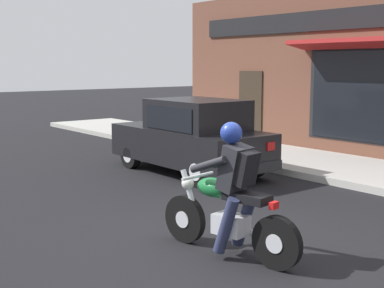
% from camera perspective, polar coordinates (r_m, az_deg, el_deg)
% --- Properties ---
extents(ground_plane, '(80.00, 80.00, 0.00)m').
position_cam_1_polar(ground_plane, '(6.95, 4.66, -10.69)').
color(ground_plane, black).
extents(sidewalk_curb, '(2.60, 22.00, 0.14)m').
position_cam_1_polar(sidewalk_curb, '(12.53, 12.06, -1.87)').
color(sidewalk_curb, '#ADAAA3').
rests_on(sidewalk_curb, ground).
extents(storefront_building, '(1.25, 11.85, 4.20)m').
position_cam_1_polar(storefront_building, '(13.44, 17.20, 7.37)').
color(storefront_building, brown).
rests_on(storefront_building, ground).
extents(motorcycle_with_rider, '(0.67, 2.01, 1.62)m').
position_cam_1_polar(motorcycle_with_rider, '(6.41, 4.01, -6.03)').
color(motorcycle_with_rider, black).
rests_on(motorcycle_with_rider, ground).
extents(car_hatchback, '(1.68, 3.80, 1.57)m').
position_cam_1_polar(car_hatchback, '(11.23, -0.06, 0.73)').
color(car_hatchback, black).
rests_on(car_hatchback, ground).
extents(fire_hydrant, '(0.36, 0.24, 0.88)m').
position_cam_1_polar(fire_hydrant, '(15.74, -2.62, 2.24)').
color(fire_hydrant, red).
rests_on(fire_hydrant, sidewalk_curb).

